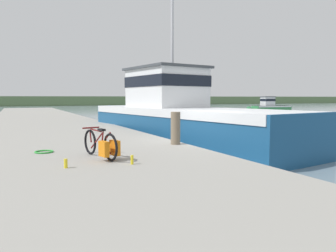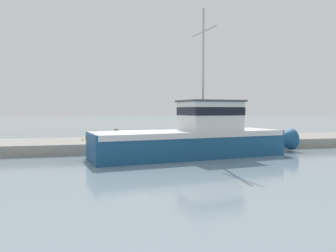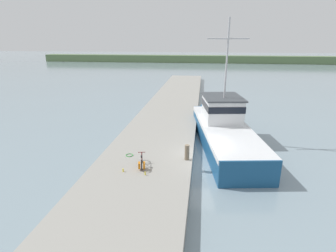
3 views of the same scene
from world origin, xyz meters
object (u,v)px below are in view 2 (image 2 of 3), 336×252
mooring_post (116,136)px  bicycle_touring (95,136)px  water_bottle_by_bike (85,138)px  fishing_boat_main (198,136)px  water_bottle_on_curb (82,140)px

mooring_post → bicycle_touring: bearing=-151.8°
bicycle_touring → water_bottle_by_bike: bicycle_touring is taller
fishing_boat_main → water_bottle_by_bike: (-6.16, -7.21, -0.51)m
fishing_boat_main → bicycle_touring: size_ratio=8.79×
fishing_boat_main → water_bottle_on_curb: 8.86m
mooring_post → water_bottle_by_bike: bearing=-149.4°
water_bottle_on_curb → water_bottle_by_bike: size_ratio=1.05×
water_bottle_by_bike → mooring_post: bearing=30.6°
mooring_post → water_bottle_by_bike: mooring_post is taller
fishing_boat_main → bicycle_touring: (-5.21, -6.50, -0.28)m
fishing_boat_main → mooring_post: (-2.58, -5.10, -0.10)m
fishing_boat_main → water_bottle_by_bike: fishing_boat_main is taller
mooring_post → water_bottle_by_bike: size_ratio=5.27×
fishing_boat_main → water_bottle_on_curb: size_ratio=74.72×
mooring_post → water_bottle_on_curb: 3.25m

